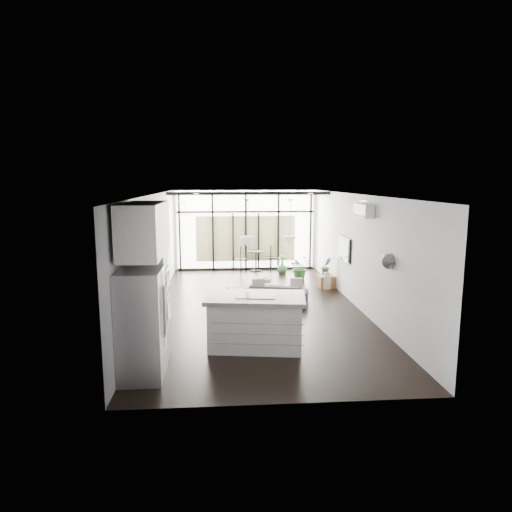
{
  "coord_description": "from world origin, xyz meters",
  "views": [
    {
      "loc": [
        -0.88,
        -10.99,
        3.14
      ],
      "look_at": [
        0.0,
        0.3,
        1.25
      ],
      "focal_mm": 32.0,
      "sensor_mm": 36.0,
      "label": 1
    }
  ],
  "objects": [
    {
      "name": "wall_right",
      "position": [
        2.5,
        0.0,
        1.4
      ],
      "size": [
        0.02,
        10.0,
        2.8
      ],
      "primitive_type": "cube",
      "color": "silver",
      "rests_on": "ground"
    },
    {
      "name": "milk_can",
      "position": [
        2.19,
        1.8,
        0.25
      ],
      "size": [
        0.28,
        0.28,
        0.49
      ],
      "primitive_type": "cylinder",
      "rotation": [
        0.0,
        0.0,
        -0.14
      ],
      "color": "beige",
      "rests_on": "floor"
    },
    {
      "name": "ac_unit",
      "position": [
        2.38,
        -0.8,
        2.45
      ],
      "size": [
        0.22,
        0.9,
        0.3
      ],
      "primitive_type": "cube",
      "color": "white",
      "rests_on": "wall_right"
    },
    {
      "name": "plant_tall",
      "position": [
        1.64,
        3.21,
        0.3
      ],
      "size": [
        0.95,
        0.98,
        0.59
      ],
      "primitive_type": "imported",
      "rotation": [
        0.0,
        0.0,
        0.47
      ],
      "color": "#2A6128",
      "rests_on": "floor"
    },
    {
      "name": "wall_left",
      "position": [
        -2.5,
        0.0,
        1.4
      ],
      "size": [
        0.02,
        10.0,
        2.8
      ],
      "primitive_type": "cube",
      "color": "silver",
      "rests_on": "ground"
    },
    {
      "name": "plant_med",
      "position": [
        1.19,
        4.1,
        0.18
      ],
      "size": [
        0.6,
        0.73,
        0.36
      ],
      "primitive_type": "imported",
      "rotation": [
        0.0,
        0.0,
        -0.44
      ],
      "color": "#2A6128",
      "rests_on": "floor"
    },
    {
      "name": "bistro_set",
      "position": [
        0.33,
        4.58,
        0.34
      ],
      "size": [
        1.52,
        0.9,
        0.68
      ],
      "primitive_type": "cube",
      "rotation": [
        0.0,
        0.0,
        0.25
      ],
      "color": "black",
      "rests_on": "floor"
    },
    {
      "name": "wall_back",
      "position": [
        0.0,
        5.0,
        1.4
      ],
      "size": [
        5.0,
        0.02,
        2.8
      ],
      "primitive_type": "cube",
      "color": "silver",
      "rests_on": "ground"
    },
    {
      "name": "framed_art",
      "position": [
        -2.47,
        -0.5,
        1.55
      ],
      "size": [
        0.04,
        0.7,
        0.9
      ],
      "primitive_type": "cube",
      "color": "black",
      "rests_on": "wall_left"
    },
    {
      "name": "floor",
      "position": [
        0.0,
        0.0,
        0.0
      ],
      "size": [
        5.0,
        10.0,
        0.0
      ],
      "primitive_type": "cube",
      "color": "black",
      "rests_on": "ground"
    },
    {
      "name": "tv",
      "position": [
        2.46,
        1.0,
        1.3
      ],
      "size": [
        0.05,
        1.1,
        0.65
      ],
      "primitive_type": "cube",
      "color": "black",
      "rests_on": "wall_right"
    },
    {
      "name": "ceiling",
      "position": [
        0.0,
        0.0,
        2.8
      ],
      "size": [
        5.0,
        10.0,
        0.0
      ],
      "primitive_type": "cube",
      "color": "silver",
      "rests_on": "ground"
    },
    {
      "name": "console_bench",
      "position": [
        -0.08,
        0.57,
        0.2
      ],
      "size": [
        1.3,
        0.7,
        0.41
      ],
      "primitive_type": "cube",
      "rotation": [
        0.0,
        0.0,
        0.32
      ],
      "color": "brown",
      "rests_on": "floor"
    },
    {
      "name": "pendant_right",
      "position": [
        0.4,
        -2.65,
        2.02
      ],
      "size": [
        0.26,
        0.26,
        0.18
      ],
      "primitive_type": "cone",
      "color": "silver",
      "rests_on": "ceiling"
    },
    {
      "name": "island",
      "position": [
        -0.24,
        -2.74,
        0.5
      ],
      "size": [
        1.97,
        1.34,
        1.0
      ],
      "primitive_type": "cube",
      "rotation": [
        0.0,
        0.0,
        -0.15
      ],
      "color": "white",
      "rests_on": "floor"
    },
    {
      "name": "skylight",
      "position": [
        0.0,
        4.0,
        2.77
      ],
      "size": [
        4.7,
        1.9,
        0.06
      ],
      "primitive_type": "cube",
      "color": "silver",
      "rests_on": "ceiling"
    },
    {
      "name": "neighbour_building",
      "position": [
        0.0,
        4.95,
        1.1
      ],
      "size": [
        3.5,
        0.02,
        1.6
      ],
      "primitive_type": "cube",
      "color": "#D2CD84",
      "rests_on": "ground"
    },
    {
      "name": "fridge",
      "position": [
        -2.15,
        -3.95,
        0.88
      ],
      "size": [
        0.68,
        0.85,
        1.76
      ],
      "primitive_type": "cube",
      "color": "gray",
      "rests_on": "floor"
    },
    {
      "name": "crate",
      "position": [
        2.21,
        1.99,
        0.17
      ],
      "size": [
        0.51,
        0.51,
        0.35
      ],
      "primitive_type": "cube",
      "rotation": [
        0.0,
        0.0,
        0.1
      ],
      "color": "brown",
      "rests_on": "floor"
    },
    {
      "name": "plant_crate",
      "position": [
        2.21,
        1.99,
        0.47
      ],
      "size": [
        0.42,
        0.61,
        0.24
      ],
      "primitive_type": "imported",
      "rotation": [
        0.0,
        0.0,
        0.24
      ],
      "color": "#2A6128",
      "rests_on": "crate"
    },
    {
      "name": "glazing",
      "position": [
        0.0,
        4.88,
        1.4
      ],
      "size": [
        5.0,
        0.2,
        2.8
      ],
      "primitive_type": "cube",
      "color": "black",
      "rests_on": "ground"
    },
    {
      "name": "pouf",
      "position": [
        0.26,
        1.5,
        0.21
      ],
      "size": [
        0.59,
        0.59,
        0.42
      ],
      "primitive_type": "cylinder",
      "rotation": [
        0.0,
        0.0,
        -0.13
      ],
      "color": "beige",
      "rests_on": "floor"
    },
    {
      "name": "sofa",
      "position": [
        0.52,
        0.45,
        0.32
      ],
      "size": [
        1.73,
        0.9,
        0.65
      ],
      "primitive_type": "imported",
      "rotation": [
        0.0,
        0.0,
        2.88
      ],
      "color": "#4F4F51",
      "rests_on": "floor"
    },
    {
      "name": "wall_front",
      "position": [
        0.0,
        -5.0,
        1.4
      ],
      "size": [
        5.0,
        0.02,
        2.8
      ],
      "primitive_type": "cube",
      "color": "silver",
      "rests_on": "ground"
    },
    {
      "name": "upper_cabinets",
      "position": [
        -2.12,
        -3.5,
        2.35
      ],
      "size": [
        0.62,
        1.75,
        0.86
      ],
      "primitive_type": "cube",
      "color": "white",
      "rests_on": "wall_left"
    },
    {
      "name": "appliance_column",
      "position": [
        -2.17,
        -3.15,
        1.31
      ],
      "size": [
        0.68,
        0.71,
        2.63
      ],
      "primitive_type": "cube",
      "color": "white",
      "rests_on": "floor"
    },
    {
      "name": "cooktop",
      "position": [
        -0.24,
        -2.74,
        1.01
      ],
      "size": [
        0.79,
        0.59,
        0.01
      ],
      "primitive_type": "cube",
      "rotation": [
        0.0,
        0.0,
        -0.15
      ],
      "color": "black",
      "rests_on": "island"
    },
    {
      "name": "pendant_left",
      "position": [
        -0.4,
        -2.65,
        2.02
      ],
      "size": [
        0.26,
        0.26,
        0.18
      ],
      "primitive_type": "cone",
      "color": "silver",
      "rests_on": "ceiling"
    }
  ]
}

